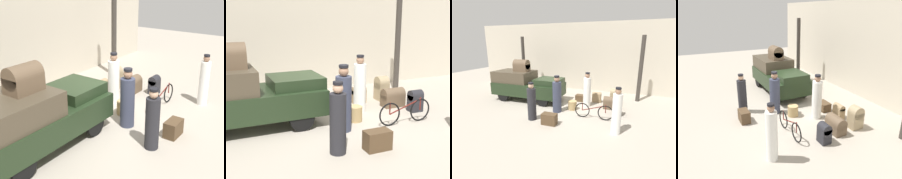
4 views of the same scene
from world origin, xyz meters
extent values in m
plane|color=#A89E8E|center=(0.00, 0.00, 0.00)|extent=(30.00, 30.00, 0.00)
cube|color=beige|center=(0.00, 4.08, 2.25)|extent=(16.00, 0.15, 4.50)
cylinder|color=#38332D|center=(-3.63, 2.62, 1.80)|extent=(0.22, 0.22, 3.60)
cylinder|color=#38332D|center=(3.75, 2.62, 1.80)|extent=(0.22, 0.22, 3.60)
cylinder|color=black|center=(-0.92, 1.48, 0.33)|extent=(0.66, 0.12, 0.66)
cylinder|color=black|center=(-0.92, -0.03, 0.33)|extent=(0.66, 0.12, 0.66)
cylinder|color=black|center=(-3.37, 1.48, 0.33)|extent=(0.66, 0.12, 0.66)
cylinder|color=black|center=(-3.37, -0.03, 0.33)|extent=(0.66, 0.12, 0.66)
cube|color=black|center=(-2.14, 0.73, 0.69)|extent=(3.95, 1.67, 0.67)
cube|color=#473D2D|center=(-3.03, 0.73, 1.33)|extent=(2.17, 1.54, 0.62)
cube|color=black|center=(-0.86, 0.73, 1.18)|extent=(1.38, 1.30, 0.30)
torus|color=black|center=(2.37, -0.63, 0.33)|extent=(0.66, 0.04, 0.66)
torus|color=black|center=(1.37, -0.63, 0.33)|extent=(0.66, 0.04, 0.66)
cylinder|color=#591914|center=(1.87, -0.63, 0.49)|extent=(1.02, 0.04, 0.36)
cylinder|color=#591914|center=(1.37, -0.63, 0.50)|extent=(0.04, 0.04, 0.34)
cylinder|color=#591914|center=(2.37, -0.63, 0.51)|extent=(0.04, 0.04, 0.37)
cylinder|color=tan|center=(0.68, 0.10, 0.22)|extent=(0.42, 0.42, 0.43)
cylinder|color=#232328|center=(-0.59, -1.60, 0.68)|extent=(0.36, 0.36, 1.37)
sphere|color=tan|center=(-0.59, -1.60, 1.48)|extent=(0.23, 0.23, 0.23)
cylinder|color=black|center=(-0.59, -1.60, 1.60)|extent=(0.21, 0.21, 0.06)
cylinder|color=white|center=(1.22, 0.86, 0.74)|extent=(0.38, 0.38, 1.49)
sphere|color=#936B51|center=(1.22, 0.86, 1.61)|extent=(0.24, 0.24, 0.24)
cylinder|color=black|center=(1.22, 0.86, 1.73)|extent=(0.22, 0.22, 0.07)
cylinder|color=#33384C|center=(0.08, -0.43, 0.73)|extent=(0.42, 0.42, 1.45)
sphere|color=#936B51|center=(0.08, -0.43, 1.58)|extent=(0.26, 0.26, 0.26)
cylinder|color=black|center=(0.08, -0.43, 1.71)|extent=(0.24, 0.24, 0.07)
cylinder|color=white|center=(2.86, -1.66, 0.75)|extent=(0.33, 0.33, 1.50)
sphere|color=#936B51|center=(2.86, -1.66, 1.60)|extent=(0.21, 0.21, 0.21)
cylinder|color=black|center=(2.86, -1.66, 1.70)|extent=(0.19, 0.19, 0.06)
cube|color=#4C3823|center=(0.76, 1.51, 0.17)|extent=(0.60, 0.40, 0.35)
cube|color=#232328|center=(2.80, 0.14, 0.26)|extent=(0.40, 0.32, 0.52)
cylinder|color=#232328|center=(2.80, 0.14, 0.52)|extent=(0.40, 0.32, 0.32)
cube|color=#937A56|center=(1.60, 1.65, 0.22)|extent=(0.47, 0.26, 0.44)
cylinder|color=#937A56|center=(1.60, 1.65, 0.44)|extent=(0.47, 0.26, 0.26)
cube|color=#9E8966|center=(2.52, 1.67, 0.31)|extent=(0.38, 0.46, 0.62)
cylinder|color=#9E8966|center=(2.52, 1.67, 0.62)|extent=(0.38, 0.46, 0.46)
cube|color=#4C3823|center=(0.30, -1.79, 0.23)|extent=(0.60, 0.35, 0.45)
cube|color=brown|center=(2.45, 0.86, 0.20)|extent=(0.72, 0.43, 0.40)
cylinder|color=brown|center=(2.45, 0.86, 0.40)|extent=(0.72, 0.43, 0.43)
cube|color=brown|center=(-2.54, 0.73, 1.83)|extent=(0.82, 0.54, 0.39)
cylinder|color=brown|center=(-2.54, 0.73, 2.03)|extent=(0.82, 0.54, 0.54)
camera|label=1|loc=(-6.84, -4.81, 4.26)|focal=50.00mm
camera|label=2|loc=(-3.13, -7.40, 3.08)|focal=50.00mm
camera|label=3|loc=(3.10, -7.66, 3.18)|focal=28.00mm
camera|label=4|loc=(7.74, -3.49, 4.01)|focal=35.00mm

